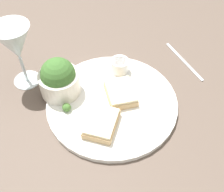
# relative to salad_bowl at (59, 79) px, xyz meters

# --- Properties ---
(ground_plane) EXTENTS (4.00, 4.00, 0.00)m
(ground_plane) POSITION_rel_salad_bowl_xyz_m (-0.03, 0.14, -0.06)
(ground_plane) COLOR brown
(dinner_plate) EXTENTS (0.33, 0.33, 0.01)m
(dinner_plate) POSITION_rel_salad_bowl_xyz_m (-0.03, 0.14, -0.05)
(dinner_plate) COLOR white
(dinner_plate) RESTS_ON ground_plane
(salad_bowl) EXTENTS (0.10, 0.10, 0.10)m
(salad_bowl) POSITION_rel_salad_bowl_xyz_m (0.00, 0.00, 0.00)
(salad_bowl) COLOR silver
(salad_bowl) RESTS_ON dinner_plate
(sauce_ramekin) EXTENTS (0.05, 0.05, 0.04)m
(sauce_ramekin) POSITION_rel_salad_bowl_xyz_m (-0.13, 0.11, -0.02)
(sauce_ramekin) COLOR white
(sauce_ramekin) RESTS_ON dinner_plate
(cheese_toast_near) EXTENTS (0.10, 0.08, 0.03)m
(cheese_toast_near) POSITION_rel_salad_bowl_xyz_m (0.05, 0.15, -0.03)
(cheese_toast_near) COLOR tan
(cheese_toast_near) RESTS_ON dinner_plate
(cheese_toast_far) EXTENTS (0.11, 0.11, 0.03)m
(cheese_toast_far) POSITION_rel_salad_bowl_xyz_m (-0.05, 0.15, -0.03)
(cheese_toast_far) COLOR tan
(cheese_toast_far) RESTS_ON dinner_plate
(wine_glass) EXTENTS (0.09, 0.09, 0.18)m
(wine_glass) POSITION_rel_salad_bowl_xyz_m (-0.00, -0.11, 0.07)
(wine_glass) COLOR silver
(wine_glass) RESTS_ON ground_plane
(garnish) EXTENTS (0.02, 0.02, 0.02)m
(garnish) POSITION_rel_salad_bowl_xyz_m (0.05, 0.05, -0.03)
(garnish) COLOR #477533
(garnish) RESTS_ON dinner_plate
(fork) EXTENTS (0.11, 0.14, 0.01)m
(fork) POSITION_rel_salad_bowl_xyz_m (-0.26, 0.26, -0.06)
(fork) COLOR silver
(fork) RESTS_ON ground_plane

